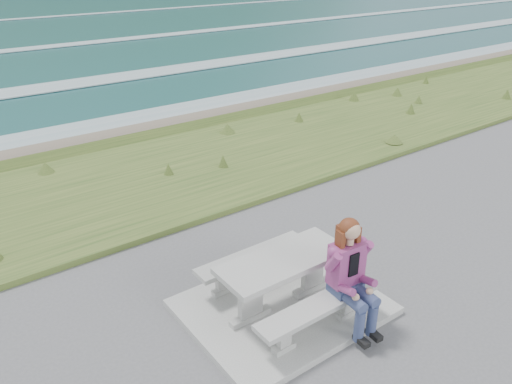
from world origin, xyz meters
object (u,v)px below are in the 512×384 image
(picnic_table, at_px, (283,269))
(seated_woman, at_px, (353,290))
(bench_landward, at_px, (318,310))
(bench_seaward, at_px, (253,260))

(picnic_table, xyz_separation_m, seated_woman, (0.45, -0.84, -0.03))
(bench_landward, xyz_separation_m, seated_woman, (0.45, -0.14, 0.20))
(bench_landward, bearing_deg, bench_seaward, 90.00)
(picnic_table, xyz_separation_m, bench_landward, (0.00, -0.70, -0.23))
(picnic_table, bearing_deg, seated_woman, -61.84)
(bench_landward, height_order, seated_woman, seated_woman)
(picnic_table, height_order, bench_seaward, picnic_table)
(picnic_table, bearing_deg, bench_seaward, 90.00)
(seated_woman, bearing_deg, picnic_table, 122.93)
(bench_seaward, bearing_deg, seated_woman, -73.70)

